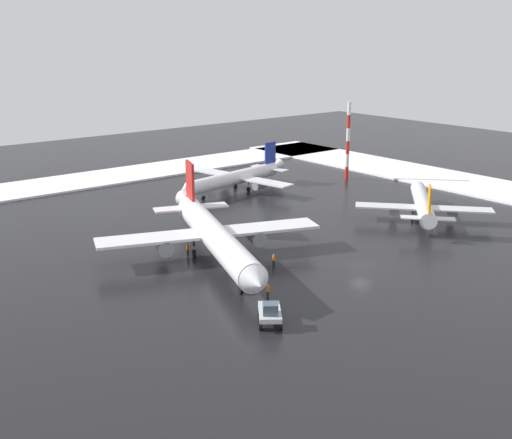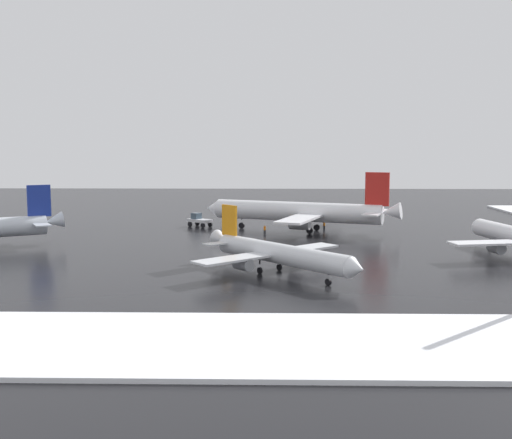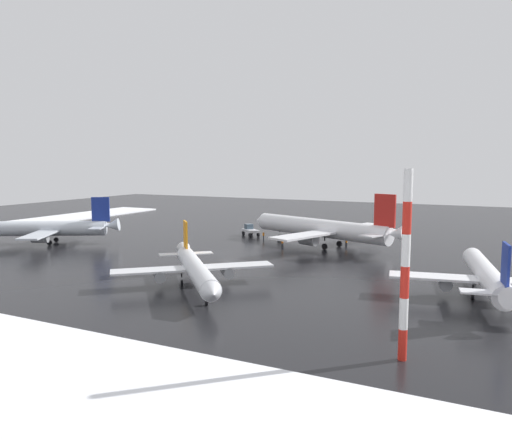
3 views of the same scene
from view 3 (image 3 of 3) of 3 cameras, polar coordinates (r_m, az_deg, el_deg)
The scene contains 10 objects.
ground_plane at distance 87.72m, azimuth -3.25°, elevation -3.82°, with size 240.00×240.00×0.00m, color black.
airplane_parked_starboard at distance 94.16m, azimuth 7.69°, elevation -1.01°, with size 34.19×28.89×10.52m.
airplane_far_rear at distance 63.52m, azimuth -6.95°, elevation -5.62°, with size 19.17×20.44×7.47m.
airplane_distant_tail at distance 105.37m, azimuth -23.19°, elevation -0.94°, with size 27.85×23.79×9.06m.
airplane_foreground_jet at distance 64.91m, azimuth 24.87°, elevation -5.79°, with size 22.32×26.70×7.96m.
pushback_tug at distance 107.36m, azimuth -0.67°, elevation -1.20°, with size 5.00×4.52×2.50m.
ground_crew_near_tug at distance 92.58m, azimuth 3.03°, elevation -2.66°, with size 0.36×0.36×1.71m.
ground_crew_mid_apron at distance 101.74m, azimuth 0.86°, elevation -1.81°, with size 0.36×0.36×1.71m.
ground_crew_beside_wing at distance 94.70m, azimuth 10.28°, elevation -2.55°, with size 0.36×0.36×1.71m.
antenna_mast at distance 41.22m, azimuth 16.69°, elevation -5.13°, with size 0.70×0.70×15.38m.
Camera 3 is at (42.44, -75.10, 15.89)m, focal length 35.00 mm.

